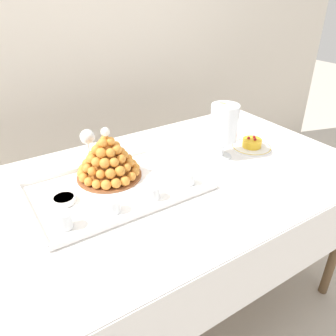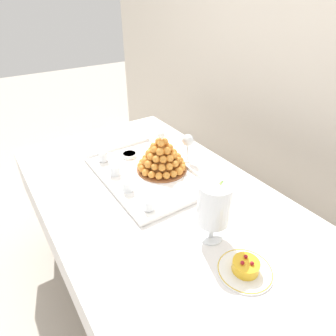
% 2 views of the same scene
% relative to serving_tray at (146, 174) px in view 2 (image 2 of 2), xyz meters
% --- Properties ---
extents(ground_plane, '(12.00, 12.00, 0.00)m').
position_rel_serving_tray_xyz_m(ground_plane, '(0.19, -0.04, -0.77)').
color(ground_plane, beige).
extents(backdrop_wall, '(4.80, 0.10, 2.50)m').
position_rel_serving_tray_xyz_m(backdrop_wall, '(0.19, 1.04, 0.48)').
color(backdrop_wall, silver).
rests_on(backdrop_wall, ground_plane).
extents(buffet_table, '(1.73, 0.99, 0.77)m').
position_rel_serving_tray_xyz_m(buffet_table, '(0.19, -0.04, -0.09)').
color(buffet_table, brown).
rests_on(buffet_table, ground_plane).
extents(serving_tray, '(0.66, 0.43, 0.02)m').
position_rel_serving_tray_xyz_m(serving_tray, '(0.00, 0.00, 0.00)').
color(serving_tray, white).
rests_on(serving_tray, buffet_table).
extents(croquembouche, '(0.26, 0.26, 0.22)m').
position_rel_serving_tray_xyz_m(croquembouche, '(0.01, 0.09, 0.08)').
color(croquembouche, brown).
rests_on(croquembouche, serving_tray).
extents(dessert_cup_left, '(0.05, 0.05, 0.06)m').
position_rel_serving_tray_xyz_m(dessert_cup_left, '(-0.25, -0.13, 0.03)').
color(dessert_cup_left, silver).
rests_on(dessert_cup_left, serving_tray).
extents(dessert_cup_mid_left, '(0.06, 0.06, 0.05)m').
position_rel_serving_tray_xyz_m(dessert_cup_mid_left, '(-0.08, -0.13, 0.03)').
color(dessert_cup_mid_left, silver).
rests_on(dessert_cup_mid_left, serving_tray).
extents(dessert_cup_centre, '(0.05, 0.05, 0.05)m').
position_rel_serving_tray_xyz_m(dessert_cup_centre, '(0.08, -0.14, 0.03)').
color(dessert_cup_centre, silver).
rests_on(dessert_cup_centre, serving_tray).
extents(dessert_cup_mid_right, '(0.05, 0.05, 0.05)m').
position_rel_serving_tray_xyz_m(dessert_cup_mid_right, '(0.25, -0.13, 0.03)').
color(dessert_cup_mid_right, silver).
rests_on(dessert_cup_mid_right, serving_tray).
extents(creme_brulee_ramekin, '(0.08, 0.08, 0.02)m').
position_rel_serving_tray_xyz_m(creme_brulee_ramekin, '(-0.21, 0.01, 0.01)').
color(creme_brulee_ramekin, white).
rests_on(creme_brulee_ramekin, serving_tray).
extents(macaron_goblet, '(0.12, 0.12, 0.26)m').
position_rel_serving_tray_xyz_m(macaron_goblet, '(0.52, -0.01, 0.16)').
color(macaron_goblet, white).
rests_on(macaron_goblet, buffet_table).
extents(fruit_tart_plate, '(0.19, 0.19, 0.06)m').
position_rel_serving_tray_xyz_m(fruit_tart_plate, '(0.71, -0.02, 0.01)').
color(fruit_tart_plate, white).
rests_on(fruit_tart_plate, buffet_table).
extents(wine_glass, '(0.07, 0.07, 0.16)m').
position_rel_serving_tray_xyz_m(wine_glass, '(-0.01, 0.27, 0.11)').
color(wine_glass, silver).
rests_on(wine_glass, buffet_table).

